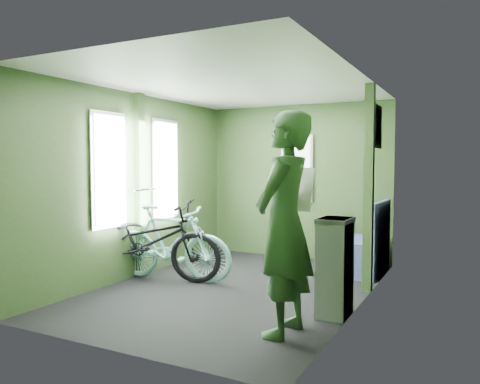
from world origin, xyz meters
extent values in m
plane|color=black|center=(0.00, 0.00, 0.00)|extent=(4.00, 4.00, 0.00)
cube|color=silver|center=(0.00, 0.00, 2.30)|extent=(2.80, 4.00, 0.02)
cube|color=#2F4821|center=(0.00, 2.00, 1.15)|extent=(2.80, 0.02, 2.30)
cube|color=#2F4821|center=(0.00, -2.00, 1.15)|extent=(2.80, 0.02, 2.30)
cube|color=#2F4821|center=(-1.40, 0.00, 1.15)|extent=(0.02, 4.00, 2.30)
cube|color=#2F4821|center=(1.40, 0.00, 1.15)|extent=(0.02, 4.00, 2.30)
cube|color=#2F4821|center=(-1.36, 0.00, 1.15)|extent=(0.08, 0.12, 2.30)
cube|color=silver|center=(-1.35, -0.55, 1.35)|extent=(0.02, 0.56, 1.34)
cube|color=silver|center=(-1.35, 0.55, 1.35)|extent=(0.02, 0.56, 1.34)
cube|color=white|center=(-1.34, -0.55, 1.88)|extent=(0.00, 0.12, 0.12)
cube|color=white|center=(-1.34, 0.55, 1.88)|extent=(0.00, 0.12, 0.12)
cylinder|color=silver|center=(-1.29, 0.00, 1.10)|extent=(0.03, 0.40, 0.03)
cube|color=#2F4821|center=(1.35, 0.60, 1.15)|extent=(0.10, 0.10, 2.30)
cube|color=white|center=(1.38, 0.90, 1.85)|extent=(0.02, 0.40, 0.50)
cube|color=silver|center=(0.00, 1.96, 1.35)|extent=(0.50, 0.02, 1.00)
imported|color=black|center=(-1.12, -0.17, 0.00)|extent=(1.97, 1.18, 1.03)
imported|color=#96E7E0|center=(-0.86, -0.06, 0.00)|extent=(1.64, 0.79, 1.00)
imported|color=#2D502B|center=(1.01, -1.07, 0.93)|extent=(0.46, 0.69, 1.86)
cube|color=silver|center=(1.02, -0.77, 1.20)|extent=(0.27, 0.14, 0.38)
cube|color=gray|center=(1.26, -0.42, 0.46)|extent=(0.27, 0.38, 0.92)
cube|color=navy|center=(1.12, 1.41, 0.22)|extent=(0.53, 0.91, 0.45)
cube|color=navy|center=(1.34, 1.41, 0.70)|extent=(0.09, 0.90, 0.50)
camera|label=1|loc=(2.43, -4.66, 1.43)|focal=35.00mm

